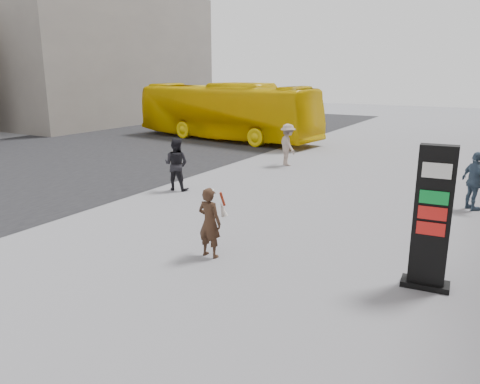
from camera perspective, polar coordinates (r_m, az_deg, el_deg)
The scene contains 9 objects.
ground at distance 10.45m, azimuth -4.34°, elevation -7.84°, with size 100.00×100.00×0.00m, color #9E9EA3.
road at distance 22.94m, azimuth -24.49°, elevation 3.28°, with size 16.00×60.00×0.01m, color black.
bg_building_far at distance 40.66m, azimuth -16.97°, elevation 15.40°, with size 10.00×18.00×10.00m, color gray.
info_pylon at distance 9.25m, azimuth 22.37°, elevation -3.01°, with size 0.90×0.51×2.72m.
woman at distance 10.20m, azimuth -3.70°, elevation -3.61°, with size 0.60×0.55×1.56m.
bus at distance 28.01m, azimuth -1.77°, elevation 9.80°, with size 2.78×11.86×3.30m, color #E4BC03.
pedestrian_a at distance 16.07m, azimuth -7.78°, elevation 3.37°, with size 0.87×0.68×1.79m, color black.
pedestrian_b at distance 20.23m, azimuth 5.84°, elevation 5.74°, with size 1.16×0.67×1.80m, color gray.
pedestrian_c at distance 15.21m, azimuth 26.70°, elevation 1.18°, with size 1.01×0.42×1.73m, color #3C5166.
Camera 1 is at (5.53, -7.93, 3.98)m, focal length 35.00 mm.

